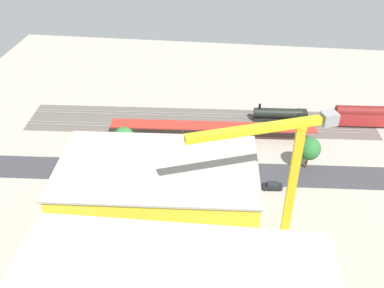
% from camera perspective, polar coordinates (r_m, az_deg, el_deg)
% --- Properties ---
extents(ground_plane, '(160.88, 160.88, 0.00)m').
position_cam_1_polar(ground_plane, '(112.08, 0.15, -1.95)').
color(ground_plane, '#9E998C').
rests_on(ground_plane, ground).
extents(rail_bed, '(101.35, 21.90, 0.01)m').
position_cam_1_polar(rail_bed, '(127.41, 1.15, 2.98)').
color(rail_bed, '#5B544C').
rests_on(rail_bed, ground).
extents(street_asphalt, '(100.94, 16.03, 0.01)m').
position_cam_1_polar(street_asphalt, '(107.61, -0.21, -3.72)').
color(street_asphalt, '#38383D').
rests_on(street_asphalt, ground).
extents(track_rails, '(100.31, 15.50, 0.12)m').
position_cam_1_polar(track_rails, '(127.32, 1.15, 3.05)').
color(track_rails, '#9E9EA8').
rests_on(track_rails, ground).
extents(platform_canopy_near, '(55.77, 8.33, 4.04)m').
position_cam_1_polar(platform_canopy_near, '(118.13, 2.78, 2.37)').
color(platform_canopy_near, '#A82D23').
rests_on(platform_canopy_near, ground).
extents(locomotive, '(16.89, 4.05, 5.28)m').
position_cam_1_polar(locomotive, '(129.60, 11.77, 3.75)').
color(locomotive, black).
rests_on(locomotive, ground).
extents(passenger_coach, '(19.32, 4.48, 6.30)m').
position_cam_1_polar(passenger_coach, '(133.39, 22.05, 3.45)').
color(passenger_coach, black).
rests_on(passenger_coach, ground).
extents(parked_car_0, '(4.77, 2.24, 1.77)m').
position_cam_1_polar(parked_car_0, '(103.93, 10.46, -5.47)').
color(parked_car_0, black).
rests_on(parked_car_0, ground).
extents(parked_car_1, '(4.18, 2.10, 1.72)m').
position_cam_1_polar(parked_car_1, '(104.02, 6.94, -5.05)').
color(parked_car_1, black).
rests_on(parked_car_1, ground).
extents(parked_car_2, '(4.14, 2.10, 1.73)m').
position_cam_1_polar(parked_car_2, '(103.92, 3.22, -4.87)').
color(parked_car_2, black).
rests_on(parked_car_2, ground).
extents(parked_car_3, '(4.18, 1.97, 1.63)m').
position_cam_1_polar(parked_car_3, '(104.55, -0.35, -4.53)').
color(parked_car_3, black).
rests_on(parked_car_3, ground).
extents(construction_building, '(36.65, 22.78, 19.37)m').
position_cam_1_polar(construction_building, '(83.87, -4.29, -8.32)').
color(construction_building, yellow).
rests_on(construction_building, ground).
extents(construction_roof_slab, '(37.29, 23.42, 0.40)m').
position_cam_1_polar(construction_roof_slab, '(77.51, -4.60, -2.95)').
color(construction_roof_slab, '#ADA89E').
rests_on(construction_roof_slab, construction_building).
extents(tower_crane, '(23.06, 10.39, 32.80)m').
position_cam_1_polar(tower_crane, '(74.88, 11.79, -5.61)').
color(tower_crane, gray).
rests_on(tower_crane, ground).
extents(box_truck_0, '(8.93, 2.66, 3.44)m').
position_cam_1_polar(box_truck_0, '(99.59, 5.37, -6.34)').
color(box_truck_0, black).
rests_on(box_truck_0, ground).
extents(street_tree_0, '(5.38, 5.38, 8.04)m').
position_cam_1_polar(street_tree_0, '(112.01, -8.89, 0.87)').
color(street_tree_0, brown).
rests_on(street_tree_0, ground).
extents(street_tree_1, '(5.71, 5.71, 8.71)m').
position_cam_1_polar(street_tree_1, '(109.40, 15.08, -0.58)').
color(street_tree_1, brown).
rests_on(street_tree_1, ground).
extents(street_tree_2, '(4.68, 4.68, 6.71)m').
position_cam_1_polar(street_tree_2, '(109.00, 3.01, -0.37)').
color(street_tree_2, brown).
rests_on(street_tree_2, ground).
extents(traffic_light, '(0.50, 0.36, 6.94)m').
position_cam_1_polar(traffic_light, '(110.70, -6.49, 0.18)').
color(traffic_light, '#333333').
rests_on(traffic_light, ground).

